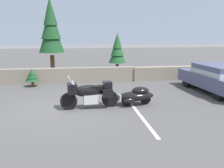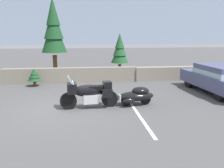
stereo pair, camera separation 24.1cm
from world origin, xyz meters
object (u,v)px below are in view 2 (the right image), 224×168
pine_tree_tall (53,28)px  car_shaped_trailer (136,95)px  touring_motorcycle (89,93)px  pine_tree_secondary (120,50)px  sedan_at_right_edge (218,78)px

pine_tree_tall → car_shaped_trailer: bearing=-60.0°
touring_motorcycle → pine_tree_secondary: size_ratio=0.78×
car_shaped_trailer → pine_tree_secondary: bearing=87.3°
sedan_at_right_edge → pine_tree_secondary: pine_tree_secondary is taller
sedan_at_right_edge → pine_tree_tall: pine_tree_tall is taller
car_shaped_trailer → pine_tree_secondary: size_ratio=0.75×
touring_motorcycle → car_shaped_trailer: touring_motorcycle is taller
pine_tree_tall → touring_motorcycle: bearing=-73.9°
car_shaped_trailer → sedan_at_right_edge: (4.47, 1.55, 0.36)m
car_shaped_trailer → pine_tree_tall: size_ratio=0.43×
touring_motorcycle → sedan_at_right_edge: 6.65m
sedan_at_right_edge → pine_tree_tall: (-8.49, 5.39, 2.49)m
car_shaped_trailer → pine_tree_tall: 8.51m
sedan_at_right_edge → pine_tree_secondary: bearing=128.4°
touring_motorcycle → sedan_at_right_edge: (6.43, 1.72, 0.15)m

